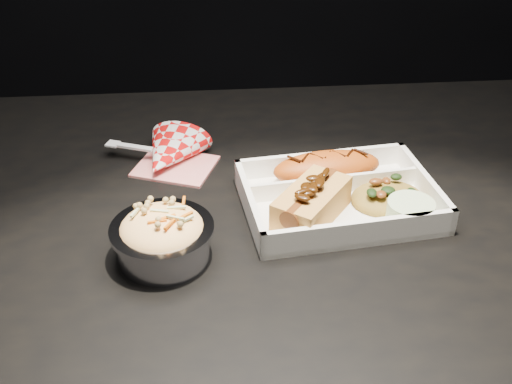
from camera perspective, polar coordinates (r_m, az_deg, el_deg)
dining_table at (r=0.91m, az=3.24°, el=-6.27°), size 1.20×0.80×0.75m
food_tray at (r=0.86m, az=7.30°, el=-0.74°), size 0.27×0.21×0.04m
fried_pastry at (r=0.90m, az=6.32°, el=2.18°), size 0.16×0.08×0.04m
hotdog at (r=0.82m, az=4.99°, el=-0.78°), size 0.12×0.13×0.06m
fried_rice_mound at (r=0.87m, az=11.67°, el=0.05°), size 0.11×0.09×0.03m
cupcake_liner at (r=0.84m, az=13.54°, el=-1.76°), size 0.06×0.06×0.03m
foil_coleslaw_cup at (r=0.76m, az=-8.32°, el=-3.84°), size 0.12×0.12×0.07m
napkin_fork at (r=0.96m, az=-7.81°, el=3.32°), size 0.17×0.14×0.10m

